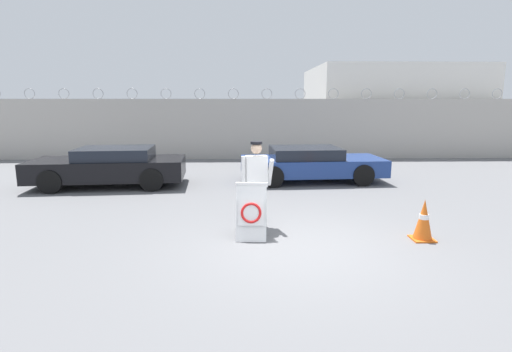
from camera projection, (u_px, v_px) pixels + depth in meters
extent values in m
plane|color=slate|center=(299.00, 248.00, 7.05)|extent=(90.00, 90.00, 0.00)
cube|color=#ADA8A0|center=(267.00, 129.00, 17.76)|extent=(36.00, 0.30, 2.64)
torus|color=gray|center=(30.00, 94.00, 17.21)|extent=(0.47, 0.03, 0.47)
torus|color=gray|center=(64.00, 94.00, 17.25)|extent=(0.47, 0.03, 0.47)
torus|color=gray|center=(98.00, 94.00, 17.29)|extent=(0.47, 0.03, 0.47)
torus|color=gray|center=(132.00, 94.00, 17.33)|extent=(0.47, 0.03, 0.47)
torus|color=gray|center=(166.00, 94.00, 17.36)|extent=(0.47, 0.03, 0.47)
torus|color=gray|center=(200.00, 94.00, 17.40)|extent=(0.47, 0.03, 0.47)
torus|color=gray|center=(233.00, 94.00, 17.44)|extent=(0.47, 0.03, 0.47)
torus|color=gray|center=(267.00, 94.00, 17.47)|extent=(0.47, 0.03, 0.47)
torus|color=gray|center=(300.00, 94.00, 17.51)|extent=(0.47, 0.03, 0.47)
torus|color=gray|center=(333.00, 94.00, 17.55)|extent=(0.47, 0.03, 0.47)
torus|color=gray|center=(366.00, 94.00, 17.58)|extent=(0.47, 0.03, 0.47)
torus|color=gray|center=(399.00, 94.00, 17.62)|extent=(0.47, 0.03, 0.47)
torus|color=gray|center=(432.00, 94.00, 17.66)|extent=(0.47, 0.03, 0.47)
torus|color=gray|center=(465.00, 94.00, 17.69)|extent=(0.47, 0.03, 0.47)
torus|color=gray|center=(497.00, 94.00, 17.73)|extent=(0.47, 0.03, 0.47)
cube|color=silver|center=(387.00, 108.00, 22.27)|extent=(8.32, 7.28, 4.33)
cube|color=white|center=(251.00, 213.00, 7.44)|extent=(0.59, 0.46, 1.01)
cube|color=white|center=(252.00, 208.00, 7.83)|extent=(0.59, 0.46, 1.01)
cube|color=white|center=(252.00, 184.00, 7.54)|extent=(0.61, 0.10, 0.05)
cube|color=white|center=(251.00, 213.00, 7.40)|extent=(0.49, 0.23, 0.46)
torus|color=red|center=(251.00, 213.00, 7.38)|extent=(0.40, 0.21, 0.38)
cylinder|color=#232838|center=(252.00, 206.00, 8.23)|extent=(0.15, 0.15, 0.83)
cylinder|color=#232838|center=(261.00, 206.00, 8.27)|extent=(0.15, 0.15, 0.83)
cube|color=silver|center=(256.00, 171.00, 8.11)|extent=(0.47, 0.30, 0.64)
sphere|color=#DBB293|center=(256.00, 148.00, 8.02)|extent=(0.22, 0.22, 0.22)
cylinder|color=silver|center=(244.00, 171.00, 8.05)|extent=(0.09, 0.09, 0.61)
cylinder|color=silver|center=(270.00, 172.00, 8.07)|extent=(0.15, 0.35, 0.59)
cylinder|color=black|center=(256.00, 143.00, 8.00)|extent=(0.24, 0.24, 0.05)
cube|color=orange|center=(422.00, 239.00, 7.47)|extent=(0.40, 0.40, 0.03)
cone|color=orange|center=(424.00, 219.00, 7.40)|extent=(0.34, 0.34, 0.75)
cylinder|color=white|center=(424.00, 217.00, 7.39)|extent=(0.17, 0.17, 0.10)
cylinder|color=black|center=(50.00, 182.00, 11.12)|extent=(0.68, 0.25, 0.67)
cylinder|color=black|center=(72.00, 171.00, 12.82)|extent=(0.68, 0.25, 0.67)
cylinder|color=black|center=(152.00, 180.00, 11.41)|extent=(0.68, 0.25, 0.67)
cylinder|color=black|center=(160.00, 170.00, 13.11)|extent=(0.68, 0.25, 0.67)
cube|color=black|center=(109.00, 169.00, 12.08)|extent=(4.61, 2.20, 0.60)
cube|color=black|center=(115.00, 153.00, 12.02)|extent=(2.28, 1.83, 0.34)
cylinder|color=black|center=(345.00, 166.00, 13.88)|extent=(0.68, 0.24, 0.66)
cylinder|color=black|center=(363.00, 175.00, 12.13)|extent=(0.68, 0.24, 0.66)
cylinder|color=black|center=(266.00, 167.00, 13.64)|extent=(0.68, 0.24, 0.66)
cylinder|color=black|center=(273.00, 177.00, 11.88)|extent=(0.68, 0.24, 0.66)
cube|color=navy|center=(312.00, 166.00, 12.85)|extent=(4.59, 2.19, 0.53)
cube|color=black|center=(305.00, 153.00, 12.75)|extent=(2.26, 1.85, 0.34)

